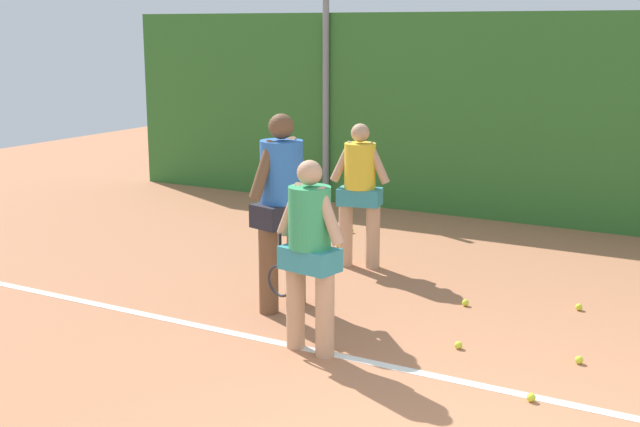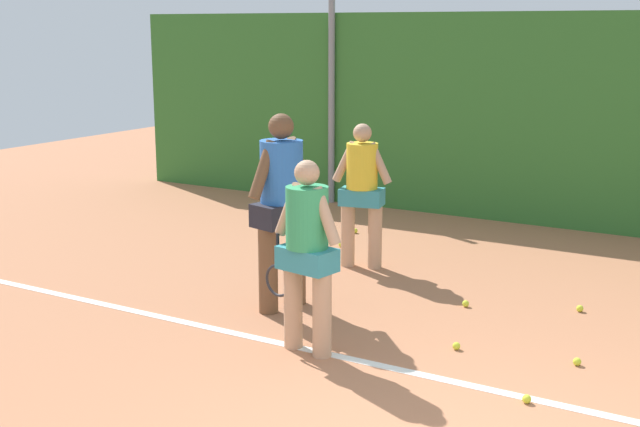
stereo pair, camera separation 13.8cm
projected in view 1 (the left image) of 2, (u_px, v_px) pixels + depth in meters
ground_plane at (567, 373)px, 6.68m from camera, size 27.99×27.99×0.00m
fence_post_left at (326, 101)px, 12.80m from camera, size 0.10×0.10×3.11m
court_baseline_paint at (548, 400)px, 6.19m from camera, size 12.34×0.10×0.01m
player_foreground_near at (309, 247)px, 6.92m from camera, size 0.77×0.35×1.63m
player_midcourt at (282, 201)px, 7.99m from camera, size 0.45×0.77×1.89m
player_backcourt_far at (360, 187)px, 9.43m from camera, size 0.67×0.38×1.63m
tennis_ball_0 at (458, 345)px, 7.17m from camera, size 0.07×0.07×0.07m
tennis_ball_1 at (338, 244)px, 10.47m from camera, size 0.07×0.07×0.07m
tennis_ball_4 at (579, 360)px, 6.85m from camera, size 0.07×0.07×0.07m
tennis_ball_5 at (465, 303)px, 8.26m from camera, size 0.07×0.07×0.07m
tennis_ball_6 at (324, 284)px, 8.87m from camera, size 0.07×0.07×0.07m
tennis_ball_7 at (317, 212)px, 12.29m from camera, size 0.07×0.07×0.07m
tennis_ball_8 at (351, 231)px, 11.17m from camera, size 0.07×0.07×0.07m
tennis_ball_10 at (531, 397)px, 6.16m from camera, size 0.07×0.07×0.07m
tennis_ball_11 at (579, 307)px, 8.14m from camera, size 0.07×0.07×0.07m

